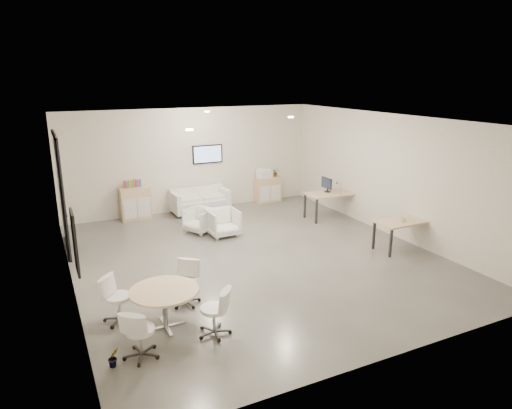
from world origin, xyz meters
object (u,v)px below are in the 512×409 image
object	(u,v)px
sideboard_left	(136,203)
desk_rear	(330,195)
armchair_right	(223,221)
armchair_left	(200,219)
desk_front	(404,223)
sideboard_right	(268,189)
loveseat	(200,201)
round_table	(164,294)

from	to	relation	value
sideboard_left	desk_rear	xyz separation A→B (m)	(5.27, -2.42, 0.20)
armchair_right	desk_rear	bearing A→B (deg)	0.77
armchair_left	desk_front	bearing A→B (deg)	22.30
sideboard_right	desk_rear	world-z (taller)	sideboard_right
loveseat	armchair_right	world-z (taller)	armchair_right
sideboard_right	armchair_right	size ratio (longest dim) A/B	1.08
loveseat	desk_rear	xyz separation A→B (m)	(3.34, -2.23, 0.34)
sideboard_right	desk_front	bearing A→B (deg)	-79.73
desk_rear	loveseat	bearing A→B (deg)	149.29
sideboard_right	armchair_right	bearing A→B (deg)	-136.28
desk_rear	sideboard_right	bearing A→B (deg)	112.01
loveseat	round_table	distance (m)	6.82
armchair_left	round_table	size ratio (longest dim) A/B	0.62
sideboard_right	armchair_left	distance (m)	3.68
sideboard_right	loveseat	size ratio (longest dim) A/B	0.48
round_table	sideboard_left	bearing A→B (deg)	82.55
sideboard_left	round_table	world-z (taller)	sideboard_left
sideboard_left	armchair_left	size ratio (longest dim) A/B	1.36
armchair_left	armchair_right	bearing A→B (deg)	11.59
sideboard_left	desk_rear	bearing A→B (deg)	-24.68
loveseat	armchair_left	bearing A→B (deg)	-110.31
desk_rear	desk_front	xyz separation A→B (m)	(0.13, -2.92, -0.03)
loveseat	armchair_left	distance (m)	1.86
desk_rear	round_table	xyz separation A→B (m)	(-6.11, -3.99, -0.07)
armchair_left	round_table	world-z (taller)	armchair_left
armchair_left	desk_front	size ratio (longest dim) A/B	0.51
sideboard_left	round_table	distance (m)	6.47
loveseat	round_table	xyz separation A→B (m)	(-2.77, -6.23, 0.26)
armchair_right	desk_rear	distance (m)	3.49
loveseat	desk_front	world-z (taller)	loveseat
desk_rear	armchair_left	bearing A→B (deg)	176.15
desk_rear	round_table	size ratio (longest dim) A/B	1.31
armchair_left	desk_front	distance (m)	5.32
sideboard_left	desk_front	world-z (taller)	sideboard_left
desk_rear	desk_front	size ratio (longest dim) A/B	1.07
loveseat	sideboard_right	bearing A→B (deg)	3.45
sideboard_left	desk_front	size ratio (longest dim) A/B	0.69
armchair_right	round_table	distance (m)	4.72
sideboard_left	armchair_right	bearing A→B (deg)	-54.48
sideboard_right	armchair_left	bearing A→B (deg)	-147.70
loveseat	armchair_right	xyz separation A→B (m)	(-0.14, -2.32, 0.04)
loveseat	sideboard_left	bearing A→B (deg)	173.09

